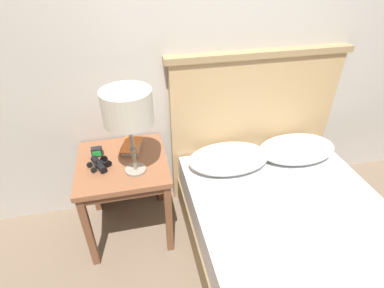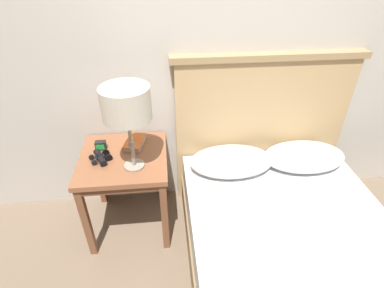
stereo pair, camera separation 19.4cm
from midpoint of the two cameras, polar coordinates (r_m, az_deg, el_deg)
The scene contains 7 objects.
wall_back at distance 2.06m, azimuth 4.56°, elevation 19.38°, with size 8.00×0.06×2.60m.
nightstand at distance 2.08m, azimuth -10.16°, elevation -4.27°, with size 0.58×0.58×0.63m.
bed at distance 2.07m, azimuth 20.96°, elevation -17.61°, with size 1.36×1.86×1.21m.
table_lamp at distance 1.70m, azimuth -9.25°, elevation 7.26°, with size 0.28×0.28×0.54m.
book_on_nightstand at distance 2.12m, azimuth -8.32°, elevation 0.26°, with size 0.16×0.23×0.03m.
binoculars_pair at distance 2.01m, azimuth -14.45°, elevation -2.60°, with size 0.16×0.16×0.05m.
alarm_clock at distance 2.11m, azimuth -14.53°, elevation -0.34°, with size 0.07×0.05×0.06m.
Camera 2 is at (-0.26, -0.86, 1.82)m, focal length 28.00 mm.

